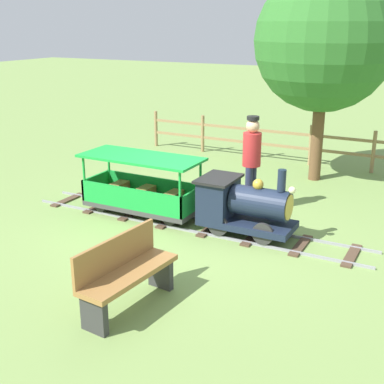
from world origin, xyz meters
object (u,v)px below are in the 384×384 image
at_px(conductor_person, 252,157).
at_px(park_bench, 126,273).
at_px(passenger_car, 142,191).
at_px(oak_tree_near, 325,41).
at_px(locomotive, 241,204).

relative_size(conductor_person, park_bench, 1.22).
distance_m(passenger_car, park_bench, 2.88).
relative_size(conductor_person, oak_tree_near, 0.40).
distance_m(park_bench, oak_tree_near, 6.34).
bearing_deg(park_bench, conductor_person, 178.72).
relative_size(passenger_car, conductor_person, 1.23).
height_order(locomotive, conductor_person, conductor_person).
bearing_deg(oak_tree_near, locomotive, -3.55).
xyz_separation_m(locomotive, oak_tree_near, (-3.38, 0.21, 2.22)).
bearing_deg(passenger_car, park_bench, 29.50).
bearing_deg(locomotive, passenger_car, -90.00).
bearing_deg(conductor_person, passenger_car, -56.06).
xyz_separation_m(park_bench, oak_tree_near, (-5.88, 0.54, 2.29)).
relative_size(park_bench, oak_tree_near, 0.33).
distance_m(locomotive, conductor_person, 1.14).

